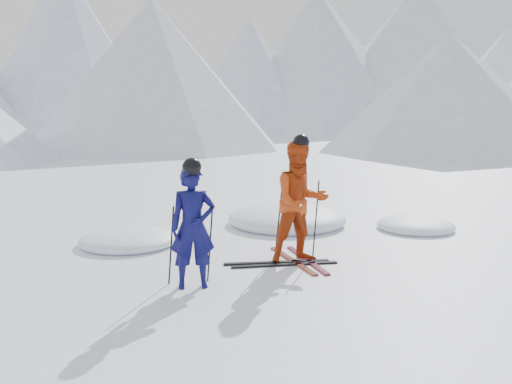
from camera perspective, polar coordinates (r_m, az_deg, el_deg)
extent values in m
plane|color=white|center=(8.99, 11.01, -7.18)|extent=(160.00, 160.00, 0.00)
cone|color=#B2BCD1|center=(49.57, -19.31, 13.78)|extent=(23.96, 23.96, 14.35)
cone|color=#B2BCD1|center=(59.53, -11.13, 12.02)|extent=(17.69, 17.69, 11.93)
cone|color=#B2BCD1|center=(52.26, -0.62, 12.06)|extent=(19.63, 19.63, 10.85)
cone|color=#B2BCD1|center=(56.52, 6.44, 13.44)|extent=(23.31, 23.31, 14.15)
cone|color=#B2BCD1|center=(58.56, 16.33, 13.34)|extent=(28.94, 28.94, 14.88)
cone|color=silver|center=(63.92, 24.70, 10.64)|extent=(24.45, 24.45, 10.76)
cone|color=#B2BCD1|center=(31.88, 19.47, 9.74)|extent=(14.00, 14.00, 6.50)
cone|color=#B2BCD1|center=(34.19, -10.80, 12.08)|extent=(16.00, 16.00, 9.00)
imported|color=#0B0B45|center=(7.45, -6.66, -3.71)|extent=(0.63, 0.43, 1.69)
imported|color=#B83B0E|center=(8.67, 4.70, -1.06)|extent=(1.05, 0.88, 1.94)
cylinder|color=black|center=(7.65, -8.92, -5.59)|extent=(0.11, 0.08, 1.12)
cylinder|color=black|center=(7.77, -4.85, -5.30)|extent=(0.11, 0.07, 1.12)
cylinder|color=black|center=(8.90, 2.41, -2.90)|extent=(0.13, 0.10, 1.29)
cylinder|color=black|center=(8.94, 6.32, -2.89)|extent=(0.13, 0.09, 1.29)
cube|color=black|center=(8.85, 3.86, -7.19)|extent=(0.42, 1.68, 0.03)
cube|color=black|center=(8.91, 5.38, -7.11)|extent=(0.30, 1.70, 0.03)
cube|color=black|center=(8.73, 2.19, -7.41)|extent=(1.70, 0.13, 0.03)
cube|color=black|center=(8.61, 3.04, -7.65)|extent=(1.70, 0.11, 0.03)
ellipsoid|color=white|center=(10.18, -13.27, -5.37)|extent=(1.77, 1.77, 0.39)
ellipsoid|color=white|center=(11.59, 16.44, -3.77)|extent=(1.57, 1.57, 0.34)
ellipsoid|color=white|center=(11.60, 3.28, -3.41)|extent=(2.52, 2.52, 0.55)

